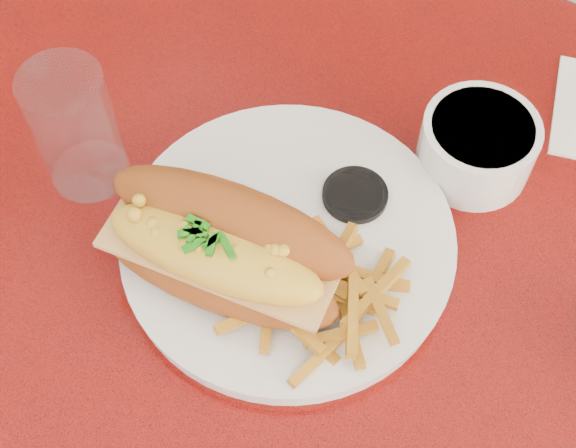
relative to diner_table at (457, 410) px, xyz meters
The scene contains 8 objects.
diner_table is the anchor object (origin of this frame).
dinner_plate 0.25m from the diner_table, behind, with size 0.30×0.30×0.02m.
mac_hoagie 0.31m from the diner_table, 165.64° to the right, with size 0.21×0.12×0.09m.
fries_pile 0.24m from the diner_table, 162.11° to the right, with size 0.11×0.10×0.03m, color gold, non-canonical shape.
fork 0.22m from the diner_table, behind, with size 0.05×0.15×0.00m.
gravy_ramekin 0.26m from the diner_table, 118.33° to the left, with size 0.13×0.13×0.06m.
sauce_cup_left 0.24m from the diner_table, 159.34° to the left, with size 0.06×0.06×0.03m.
water_tumbler 0.43m from the diner_table, behind, with size 0.07×0.07×0.12m, color #AACADB.
Camera 1 is at (-0.02, -0.29, 1.35)m, focal length 50.00 mm.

